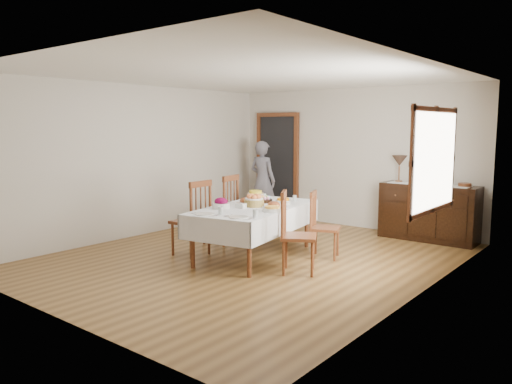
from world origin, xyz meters
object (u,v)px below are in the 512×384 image
Objects in this scene: chair_left_near at (193,218)px; dining_table at (254,213)px; chair_left_far at (223,209)px; person at (263,178)px; chair_right_far at (322,224)px; table_lamp at (399,162)px; chair_right_near at (295,232)px; sideboard at (429,212)px.

dining_table is at bearing 122.20° from chair_left_near.
chair_left_near is 0.86m from chair_left_far.
chair_left_far is at bearing 110.15° from person.
chair_left_far reaches higher than chair_right_far.
chair_left_near is at bearing 107.76° from person.
person is 3.73× the size of table_lamp.
chair_right_near is 3.03m from sideboard.
table_lamp reaches higher than chair_left_near.
chair_right_far is at bearing 26.98° from dining_table.
chair_right_near is 0.68× the size of sideboard.
chair_left_far is at bearing -137.42° from sideboard.
chair_right_far is 2.10× the size of table_lamp.
dining_table is 2.92m from person.
dining_table is 1.48× the size of sideboard.
table_lamp reaches higher than dining_table.
chair_left_near reaches higher than dining_table.
chair_left_near is at bearing -119.36° from table_lamp.
chair_left_near is 3.04m from person.
chair_right_near is 2.32× the size of table_lamp.
chair_right_near is 0.89m from chair_right_far.
sideboard is at bearing -1.96° from table_lamp.
chair_right_near is at bearing -27.88° from dining_table.
dining_table is 2.08× the size of chair_left_near.
chair_right_far is at bearing -22.42° from chair_right_near.
table_lamp is at bearing 130.35° from chair_left_far.
chair_left_near is 3.93m from sideboard.
chair_right_far reaches higher than dining_table.
chair_left_near reaches higher than sideboard.
chair_right_near reaches higher than sideboard.
chair_left_far is 1.16× the size of chair_right_far.
dining_table is at bearing 41.61° from chair_right_near.
chair_left_far is at bearing -130.20° from table_lamp.
sideboard is (0.81, 2.07, -0.02)m from chair_right_far.
chair_left_far is 0.65× the size of person.
chair_left_near is 1.16× the size of chair_right_far.
chair_right_near is (1.65, 0.21, -0.03)m from chair_left_near.
chair_left_near is at bearing 2.86° from chair_left_far.
person is at bearing -175.03° from sideboard.
sideboard is at bearing 141.74° from chair_left_near.
person is at bearing 115.62° from dining_table.
chair_left_far is 3.14m from table_lamp.
chair_left_near is 2.43× the size of table_lamp.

